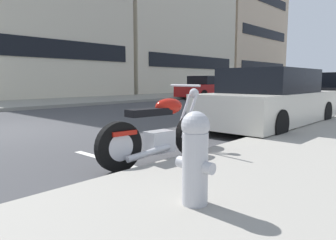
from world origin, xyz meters
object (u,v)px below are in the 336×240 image
Objects in this scene: parked_motorcycle at (161,133)px; parked_car_far_down_curb at (328,94)px; car_opposite_curb at (208,88)px; parked_car_across_street at (272,100)px; fire_hydrant at (195,156)px.

parked_car_far_down_curb is (9.52, 0.42, 0.23)m from parked_motorcycle.
car_opposite_curb is at bearing 59.42° from parked_car_far_down_curb.
parked_motorcycle is 9.53m from parked_car_far_down_curb.
parked_motorcycle is at bearing -176.49° from parked_car_across_street.
fire_hydrant is at bearing 38.28° from car_opposite_curb.
parked_car_across_street is at bearing 10.48° from parked_motorcycle.
fire_hydrant is (-5.48, -1.80, -0.13)m from parked_car_across_street.
parked_motorcycle is at bearing 179.57° from parked_car_far_down_curb.
car_opposite_curb reaches higher than fire_hydrant.
parked_motorcycle is 0.43× the size of parked_car_far_down_curb.
fire_hydrant is at bearing -162.06° from parked_car_across_street.
car_opposite_curb is at bearing 39.51° from parked_motorcycle.
parked_motorcycle is at bearing 36.28° from car_opposite_curb.
parked_motorcycle is 1.92m from fire_hydrant.
parked_car_across_street is 5.20m from parked_car_far_down_curb.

